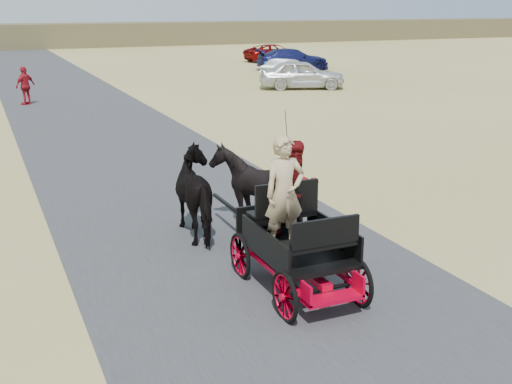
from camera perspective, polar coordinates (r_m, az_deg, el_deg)
name	(u,v)px	position (r m, az deg, el deg)	size (l,w,h in m)	color
ground	(253,269)	(11.17, -0.29, -6.86)	(140.00, 140.00, 0.00)	tan
road	(253,269)	(11.17, -0.29, -6.84)	(6.00, 140.00, 0.01)	#38383A
ridge_far	(12,36)	(71.61, -20.89, 12.80)	(140.00, 6.00, 2.40)	brown
carriage	(296,268)	(10.30, 3.59, -6.80)	(1.30, 2.40, 0.72)	black
horse_left	(201,194)	(12.54, -4.87, -0.17)	(0.91, 2.01, 1.70)	black
horse_right	(253,188)	(12.92, -0.25, 0.39)	(1.37, 1.54, 1.70)	black
driver_man	(285,193)	(9.83, 2.55, -0.12)	(0.66, 0.43, 1.80)	tan
passenger_woman	(297,188)	(10.55, 3.67, 0.38)	(0.77, 0.60, 1.58)	#660C0F
pedestrian	(25,86)	(31.00, -19.82, 8.88)	(1.01, 0.42, 1.73)	maroon
car_a	(302,74)	(34.97, 4.11, 10.39)	(1.82, 4.51, 1.54)	silver
car_b	(287,69)	(39.45, 2.75, 10.87)	(1.30, 3.72, 1.22)	silver
car_c	(293,59)	(45.07, 3.30, 11.69)	(2.03, 4.99, 1.45)	navy
car_d	(275,53)	(51.68, 1.68, 12.26)	(2.23, 4.84, 1.34)	maroon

